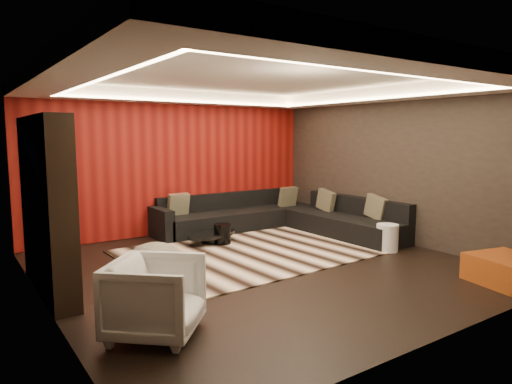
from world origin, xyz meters
TOP-DOWN VIEW (x-y plane):
  - floor at (0.00, 0.00)m, footprint 6.00×6.00m
  - ceiling at (0.00, 0.00)m, footprint 6.00×6.00m
  - wall_back at (0.00, 3.01)m, footprint 6.00×0.02m
  - wall_left at (-3.01, 0.00)m, footprint 0.02×6.00m
  - wall_right at (3.01, 0.00)m, footprint 0.02×6.00m
  - red_feature_wall at (0.00, 2.97)m, footprint 5.98×0.05m
  - soffit_back at (0.00, 2.70)m, footprint 6.00×0.60m
  - soffit_front at (0.00, -2.70)m, footprint 6.00×0.60m
  - soffit_left at (-2.70, 0.00)m, footprint 0.60×4.80m
  - soffit_right at (2.70, 0.00)m, footprint 0.60×4.80m
  - cove_back at (0.00, 2.36)m, footprint 4.80×0.08m
  - cove_front at (0.00, -2.36)m, footprint 4.80×0.08m
  - cove_left at (-2.36, 0.00)m, footprint 0.08×4.80m
  - cove_right at (2.36, 0.00)m, footprint 0.08×4.80m
  - tv_surround at (-2.85, 0.60)m, footprint 0.30×2.00m
  - tv_screen at (-2.69, 0.60)m, footprint 0.04×1.30m
  - tv_shelf at (-2.69, 0.60)m, footprint 0.04×1.60m
  - rug at (0.33, 0.82)m, footprint 4.13×3.18m
  - coffee_table at (0.10, 1.73)m, footprint 1.38×1.38m
  - drum_stool at (0.20, 1.53)m, footprint 0.35×0.35m
  - striped_pouf at (-1.42, 0.71)m, footprint 0.83×0.83m
  - white_side_table at (2.29, -0.46)m, footprint 0.45×0.45m
  - orange_ottoman at (2.24, -2.50)m, footprint 0.98×0.98m
  - armchair at (-2.25, -1.36)m, footprint 1.19×1.18m
  - sectional_sofa at (1.73, 1.86)m, footprint 3.65×3.50m
  - throw_pillows at (1.94, 1.70)m, footprint 3.18×2.81m

SIDE VIEW (x-z plane):
  - floor at x=0.00m, z-range -0.02..0.00m
  - rug at x=0.33m, z-range 0.00..0.02m
  - coffee_table at x=0.10m, z-range 0.02..0.20m
  - orange_ottoman at x=2.24m, z-range 0.00..0.36m
  - drum_stool at x=0.20m, z-range 0.02..0.38m
  - striped_pouf at x=-1.42m, z-range 0.02..0.41m
  - white_side_table at x=2.29m, z-range 0.00..0.46m
  - sectional_sofa at x=1.73m, z-range -0.11..0.64m
  - armchair at x=-2.25m, z-range 0.00..0.77m
  - throw_pillows at x=1.94m, z-range 0.37..0.87m
  - tv_shelf at x=-2.69m, z-range 0.68..0.72m
  - tv_surround at x=-2.85m, z-range 0.00..2.20m
  - wall_back at x=0.00m, z-range 0.00..2.80m
  - wall_left at x=-3.01m, z-range 0.00..2.80m
  - wall_right at x=3.01m, z-range 0.00..2.80m
  - red_feature_wall at x=0.00m, z-range 0.01..2.79m
  - tv_screen at x=-2.69m, z-range 1.05..1.85m
  - cove_back at x=0.00m, z-range 2.58..2.62m
  - cove_front at x=0.00m, z-range 2.58..2.62m
  - cove_left at x=-2.36m, z-range 2.58..2.62m
  - cove_right at x=2.36m, z-range 2.58..2.62m
  - soffit_back at x=0.00m, z-range 2.58..2.80m
  - soffit_front at x=0.00m, z-range 2.58..2.80m
  - soffit_left at x=-2.70m, z-range 2.58..2.80m
  - soffit_right at x=2.70m, z-range 2.58..2.80m
  - ceiling at x=0.00m, z-range 2.80..2.82m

